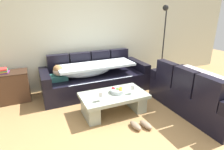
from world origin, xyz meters
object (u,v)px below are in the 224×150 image
(couch_near_window, at_px, (198,94))
(side_cabinet, at_px, (11,87))
(wine_glass_near_left, at_px, (101,95))
(floor_lamp, at_px, (163,39))
(couch_along_wall, at_px, (94,78))
(coffee_table, at_px, (114,101))
(book_stack_on_cabinet, at_px, (3,71))
(fruit_bowl, at_px, (118,90))
(pair_of_shoes, at_px, (141,125))
(wine_glass_near_right, at_px, (133,88))

(couch_near_window, distance_m, side_cabinet, 3.74)
(wine_glass_near_left, bearing_deg, floor_lamp, 28.71)
(couch_along_wall, distance_m, couch_near_window, 2.22)
(coffee_table, distance_m, book_stack_on_cabinet, 2.29)
(fruit_bowl, bearing_deg, pair_of_shoes, -80.84)
(couch_near_window, relative_size, pair_of_shoes, 5.50)
(wine_glass_near_right, distance_m, side_cabinet, 2.53)
(book_stack_on_cabinet, bearing_deg, pair_of_shoes, -43.23)
(couch_near_window, relative_size, side_cabinet, 2.53)
(pair_of_shoes, bearing_deg, floor_lamp, 44.71)
(wine_glass_near_right, bearing_deg, book_stack_on_cabinet, 146.77)
(wine_glass_near_left, relative_size, book_stack_on_cabinet, 0.72)
(wine_glass_near_right, bearing_deg, floor_lamp, 36.80)
(coffee_table, relative_size, side_cabinet, 1.67)
(fruit_bowl, relative_size, floor_lamp, 0.14)
(fruit_bowl, xyz_separation_m, wine_glass_near_right, (0.23, -0.15, 0.07))
(side_cabinet, bearing_deg, couch_along_wall, -7.35)
(couch_near_window, xyz_separation_m, side_cabinet, (-3.25, 1.86, -0.01))
(side_cabinet, bearing_deg, floor_lamp, -3.70)
(wine_glass_near_left, relative_size, side_cabinet, 0.23)
(couch_along_wall, xyz_separation_m, side_cabinet, (-1.75, 0.23, -0.01))
(wine_glass_near_right, relative_size, book_stack_on_cabinet, 0.72)
(wine_glass_near_left, bearing_deg, couch_near_window, -12.91)
(wine_glass_near_left, bearing_deg, side_cabinet, 135.17)
(coffee_table, xyz_separation_m, wine_glass_near_left, (-0.31, -0.15, 0.26))
(coffee_table, height_order, fruit_bowl, fruit_bowl)
(couch_along_wall, height_order, book_stack_on_cabinet, couch_along_wall)
(wine_glass_near_left, height_order, wine_glass_near_right, same)
(fruit_bowl, relative_size, wine_glass_near_right, 1.69)
(pair_of_shoes, bearing_deg, side_cabinet, 135.75)
(couch_along_wall, height_order, pair_of_shoes, couch_along_wall)
(side_cabinet, relative_size, floor_lamp, 0.37)
(wine_glass_near_left, xyz_separation_m, pair_of_shoes, (0.51, -0.47, -0.45))
(couch_along_wall, xyz_separation_m, floor_lamp, (1.92, -0.01, 0.79))
(couch_along_wall, bearing_deg, fruit_bowl, -83.71)
(wine_glass_near_left, bearing_deg, coffee_table, 26.35)
(coffee_table, distance_m, wine_glass_near_right, 0.43)
(coffee_table, bearing_deg, couch_along_wall, 90.81)
(couch_along_wall, bearing_deg, book_stack_on_cabinet, 172.92)
(side_cabinet, xyz_separation_m, pair_of_shoes, (1.97, -1.91, -0.28))
(couch_near_window, relative_size, wine_glass_near_left, 10.97)
(wine_glass_near_right, distance_m, book_stack_on_cabinet, 2.59)
(couch_along_wall, relative_size, coffee_table, 2.01)
(fruit_bowl, relative_size, pair_of_shoes, 0.85)
(coffee_table, xyz_separation_m, side_cabinet, (-1.76, 1.29, 0.08))
(book_stack_on_cabinet, bearing_deg, fruit_bowl, -33.20)
(wine_glass_near_right, height_order, side_cabinet, side_cabinet)
(book_stack_on_cabinet, bearing_deg, wine_glass_near_right, -33.23)
(wine_glass_near_right, bearing_deg, wine_glass_near_left, -177.15)
(couch_near_window, height_order, wine_glass_near_left, couch_near_window)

